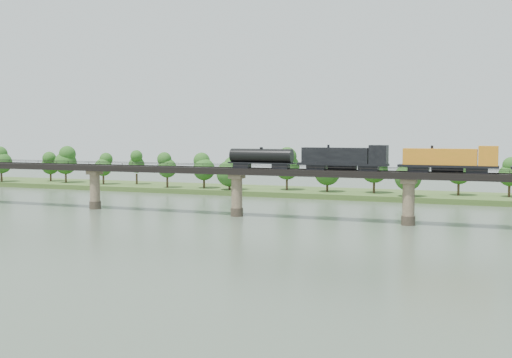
% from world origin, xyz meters
% --- Properties ---
extents(ground, '(400.00, 400.00, 0.00)m').
position_xyz_m(ground, '(0.00, 0.00, 0.00)').
color(ground, '#3D4B3B').
rests_on(ground, ground).
extents(far_bank, '(300.00, 24.00, 1.60)m').
position_xyz_m(far_bank, '(0.00, 85.00, 0.80)').
color(far_bank, '#375221').
rests_on(far_bank, ground).
extents(bridge, '(236.00, 30.00, 11.50)m').
position_xyz_m(bridge, '(0.00, 30.00, 5.46)').
color(bridge, '#473A2D').
rests_on(bridge, ground).
extents(bridge_superstructure, '(220.00, 4.90, 0.75)m').
position_xyz_m(bridge_superstructure, '(0.00, 30.00, 11.79)').
color(bridge_superstructure, black).
rests_on(bridge_superstructure, bridge).
extents(far_treeline, '(289.06, 17.54, 13.60)m').
position_xyz_m(far_treeline, '(-8.21, 80.52, 8.83)').
color(far_treeline, '#382619').
rests_on(far_treeline, far_bank).
extents(freight_train, '(82.26, 3.20, 5.66)m').
position_xyz_m(freight_train, '(40.57, 30.00, 14.20)').
color(freight_train, black).
rests_on(freight_train, bridge).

